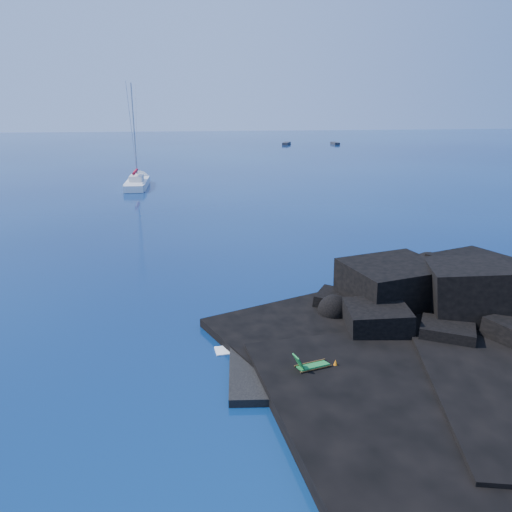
{
  "coord_description": "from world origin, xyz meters",
  "views": [
    {
      "loc": [
        -1.41,
        -19.08,
        11.56
      ],
      "look_at": [
        3.03,
        11.64,
        2.0
      ],
      "focal_mm": 35.0,
      "sensor_mm": 36.0,
      "label": 1
    }
  ],
  "objects_px": {
    "sailboat": "(138,187)",
    "distant_boat_a": "(286,145)",
    "distant_boat_b": "(335,144)",
    "marker_cone": "(335,365)",
    "deck_chair": "(313,361)",
    "sunbather": "(326,355)"
  },
  "relations": [
    {
      "from": "sailboat",
      "to": "distant_boat_a",
      "type": "bearing_deg",
      "value": 64.21
    },
    {
      "from": "distant_boat_a",
      "to": "distant_boat_b",
      "type": "xyz_separation_m",
      "value": [
        14.09,
        -1.33,
        0.0
      ]
    },
    {
      "from": "distant_boat_b",
      "to": "distant_boat_a",
      "type": "bearing_deg",
      "value": 174.04
    },
    {
      "from": "sailboat",
      "to": "distant_boat_a",
      "type": "height_order",
      "value": "sailboat"
    },
    {
      "from": "marker_cone",
      "to": "deck_chair",
      "type": "bearing_deg",
      "value": -179.19
    },
    {
      "from": "sailboat",
      "to": "sunbather",
      "type": "distance_m",
      "value": 54.71
    },
    {
      "from": "sailboat",
      "to": "deck_chair",
      "type": "height_order",
      "value": "sailboat"
    },
    {
      "from": "distant_boat_a",
      "to": "marker_cone",
      "type": "bearing_deg",
      "value": -77.99
    },
    {
      "from": "sunbather",
      "to": "marker_cone",
      "type": "height_order",
      "value": "marker_cone"
    },
    {
      "from": "distant_boat_b",
      "to": "deck_chair",
      "type": "bearing_deg",
      "value": -107.83
    },
    {
      "from": "marker_cone",
      "to": "distant_boat_b",
      "type": "relative_size",
      "value": 0.11
    },
    {
      "from": "marker_cone",
      "to": "distant_boat_b",
      "type": "height_order",
      "value": "marker_cone"
    },
    {
      "from": "sailboat",
      "to": "sunbather",
      "type": "relative_size",
      "value": 9.01
    },
    {
      "from": "marker_cone",
      "to": "distant_boat_b",
      "type": "bearing_deg",
      "value": 73.16
    },
    {
      "from": "deck_chair",
      "to": "marker_cone",
      "type": "relative_size",
      "value": 2.93
    },
    {
      "from": "sailboat",
      "to": "marker_cone",
      "type": "xyz_separation_m",
      "value": [
        12.85,
        -54.31,
        0.62
      ]
    },
    {
      "from": "sunbather",
      "to": "distant_boat_b",
      "type": "distance_m",
      "value": 128.75
    },
    {
      "from": "sunbather",
      "to": "marker_cone",
      "type": "relative_size",
      "value": 2.96
    },
    {
      "from": "sunbather",
      "to": "distant_boat_a",
      "type": "height_order",
      "value": "sunbather"
    },
    {
      "from": "deck_chair",
      "to": "marker_cone",
      "type": "height_order",
      "value": "deck_chair"
    },
    {
      "from": "sailboat",
      "to": "deck_chair",
      "type": "distance_m",
      "value": 55.61
    },
    {
      "from": "sunbather",
      "to": "distant_boat_a",
      "type": "distance_m",
      "value": 126.66
    }
  ]
}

